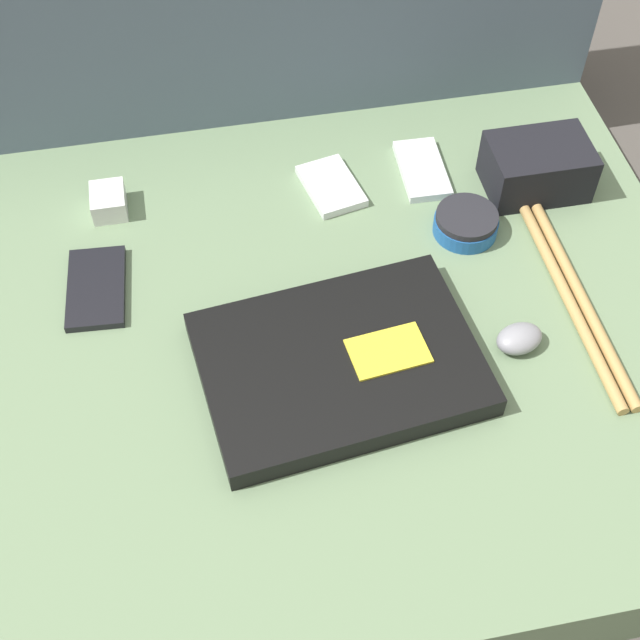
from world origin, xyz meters
TOP-DOWN VIEW (x-y plane):
  - ground_plane at (0.00, 0.00)m, footprint 8.00×8.00m
  - couch_seat at (0.00, 0.00)m, footprint 0.98×0.80m
  - couch_backrest at (0.00, 0.50)m, footprint 0.98×0.20m
  - laptop at (0.01, -0.06)m, footprint 0.34×0.26m
  - computer_mouse at (0.23, -0.07)m, footprint 0.07×0.05m
  - speaker_puck at (0.22, 0.13)m, footprint 0.09×0.09m
  - phone_silver at (0.06, 0.24)m, footprint 0.09×0.11m
  - phone_black at (-0.27, 0.11)m, footprint 0.08×0.13m
  - phone_small at (0.19, 0.25)m, footprint 0.06×0.12m
  - camera_pouch at (0.34, 0.19)m, footprint 0.14×0.10m
  - charger_brick at (-0.24, 0.26)m, footprint 0.05×0.06m
  - drumstick_pair at (0.32, 0.01)m, footprint 0.04×0.39m

SIDE VIEW (x-z plane):
  - ground_plane at x=0.00m, z-range 0.00..0.00m
  - couch_seat at x=0.00m, z-range 0.00..0.10m
  - phone_black at x=-0.27m, z-range 0.10..0.11m
  - phone_small at x=0.19m, z-range 0.10..0.12m
  - phone_silver at x=0.06m, z-range 0.10..0.12m
  - drumstick_pair at x=0.32m, z-range 0.10..0.12m
  - computer_mouse at x=0.23m, z-range 0.10..0.13m
  - laptop at x=0.01m, z-range 0.10..0.14m
  - speaker_puck at x=0.22m, z-range 0.10..0.14m
  - charger_brick at x=-0.24m, z-range 0.10..0.14m
  - camera_pouch at x=0.34m, z-range 0.10..0.17m
  - couch_backrest at x=0.00m, z-range 0.00..0.46m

